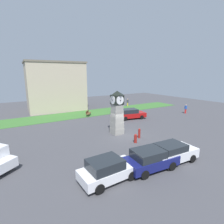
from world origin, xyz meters
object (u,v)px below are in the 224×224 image
Objects in this scene: bollard_near_tower at (139,133)px; clock_tower at (117,113)px; car_near_tower at (150,159)px; car_navy_sedan at (108,170)px; car_silver_hatch at (131,114)px; bench at (88,113)px; bollard_mid_row at (136,138)px; pedestrian_by_cars at (186,108)px; car_by_building at (172,152)px; pedestrian_near_bench at (128,102)px.

clock_tower is at bearing 117.13° from bollard_near_tower.
car_near_tower is (-2.29, -7.92, -1.74)m from clock_tower.
car_navy_sedan is at bearing -127.11° from clock_tower.
car_navy_sedan is 0.83× the size of car_silver_hatch.
bollard_mid_row is at bearing -93.29° from bench.
bench is 0.97× the size of pedestrian_by_cars.
car_by_building is at bearing -90.47° from bollard_mid_row.
bollard_near_tower is 0.26× the size of car_by_building.
car_navy_sedan is 0.97× the size of car_by_building.
pedestrian_by_cars is at bearing 29.26° from car_near_tower.
clock_tower is at bearing -140.09° from car_silver_hatch.
car_navy_sedan is at bearing -144.26° from bollard_mid_row.
clock_tower reaches higher than car_navy_sedan.
bollard_near_tower reaches higher than bench.
bollard_mid_row is at bearing -159.91° from pedestrian_by_cars.
car_navy_sedan reaches higher than bollard_mid_row.
car_navy_sedan is 5.73m from car_by_building.
pedestrian_near_bench reaches higher than bench.
clock_tower reaches higher than pedestrian_near_bench.
car_near_tower is 21.67m from pedestrian_by_cars.
car_silver_hatch is 11.06m from pedestrian_by_cars.
car_by_building is 2.52× the size of pedestrian_near_bench.
car_navy_sedan is (-6.98, -5.00, 0.23)m from bollard_near_tower.
clock_tower is 8.43m from car_near_tower.
bollard_near_tower is at bearing -123.12° from pedestrian_near_bench.
car_silver_hatch is (5.71, 8.21, 0.33)m from bollard_mid_row.
bollard_near_tower is 1.51m from bollard_mid_row.
pedestrian_near_bench is (12.13, 14.09, -1.59)m from clock_tower.
pedestrian_near_bench is at bearing 19.49° from bench.
bench is at bearing -160.51° from pedestrian_near_bench.
clock_tower is 16.90m from pedestrian_by_cars.
bench is (0.83, 10.09, -2.00)m from clock_tower.
bollard_mid_row reaches higher than bench.
bollard_mid_row is 10.01m from car_silver_hatch.
car_navy_sedan is at bearing -110.32° from bench.
car_silver_hatch is (5.75, 12.85, 0.02)m from car_by_building.
car_navy_sedan is at bearing 173.18° from car_near_tower.
clock_tower reaches higher than car_silver_hatch.
bollard_near_tower is 0.66× the size of pedestrian_near_bench.
car_by_building reaches higher than bollard_near_tower.
car_near_tower is 15.08m from car_silver_hatch.
car_near_tower is at bearing -117.38° from bollard_mid_row.
clock_tower is at bearing 90.97° from bollard_mid_row.
bollard_near_tower is at bearing 56.42° from car_near_tower.
pedestrian_by_cars is at bearing -25.18° from bench.
car_near_tower is 2.64× the size of bench.
clock_tower reaches higher than pedestrian_by_cars.
bench is at bearing 133.15° from car_silver_hatch.
pedestrian_near_bench reaches higher than car_near_tower.
car_silver_hatch is (4.48, 7.35, 0.25)m from bollard_near_tower.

